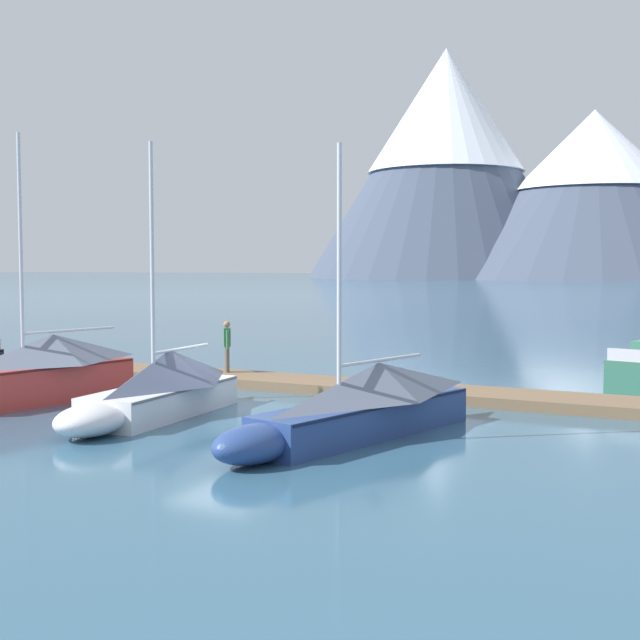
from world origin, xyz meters
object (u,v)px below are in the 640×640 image
Objects in this scene: sailboat_mid_dock_starboard at (361,404)px; sailboat_second_berth at (36,371)px; person_on_dock at (227,343)px; sailboat_mid_dock_port at (157,387)px.

sailboat_second_berth is at bearing 177.08° from sailboat_mid_dock_starboard.
sailboat_mid_dock_starboard is at bearing -40.84° from person_on_dock.
person_on_dock is (2.41, 6.05, 0.37)m from sailboat_second_berth.
sailboat_mid_dock_port is 6.72m from person_on_dock.
sailboat_second_berth is 6.52m from person_on_dock.
sailboat_second_berth is 4.40m from sailboat_mid_dock_port.
sailboat_second_berth is 1.08× the size of sailboat_mid_dock_port.
sailboat_second_berth is at bearing 175.35° from sailboat_mid_dock_port.
sailboat_mid_dock_port is 0.89× the size of sailboat_mid_dock_starboard.
sailboat_mid_dock_port is at bearing -4.65° from sailboat_second_berth.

